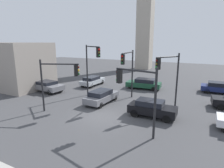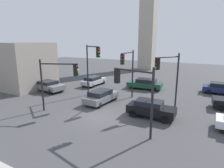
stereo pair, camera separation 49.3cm
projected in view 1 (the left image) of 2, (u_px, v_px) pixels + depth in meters
ground_plane at (103, 116)px, 16.27m from camera, size 93.86×93.86×0.00m
traffic_light_0 at (92, 61)px, 20.54m from camera, size 2.93×1.99×5.98m
traffic_light_1 at (59, 76)px, 16.70m from camera, size 3.32×1.55×4.81m
traffic_light_2 at (136, 86)px, 12.78m from camera, size 3.21×0.90×4.82m
traffic_light_3 at (128, 65)px, 19.66m from camera, size 0.46×3.58×5.42m
traffic_light_4 at (168, 71)px, 17.17m from camera, size 1.70×2.52×5.31m
car_0 at (144, 83)px, 25.63m from camera, size 4.73×2.29×1.41m
car_1 at (92, 81)px, 27.49m from camera, size 1.81×4.30×1.34m
car_2 at (152, 108)px, 16.05m from camera, size 4.02×1.67×1.48m
car_4 at (47, 86)px, 24.23m from camera, size 4.70×2.52×1.37m
car_5 at (101, 96)px, 19.72m from camera, size 2.06×4.42×1.38m
car_6 at (221, 88)px, 23.35m from camera, size 4.67×2.03×1.39m
building_flank at (1, 64)px, 27.47m from camera, size 15.23×6.54×6.20m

